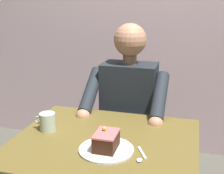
# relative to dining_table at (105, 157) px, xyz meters

# --- Properties ---
(dining_table) EXTENTS (0.92, 0.77, 0.75)m
(dining_table) POSITION_rel_dining_table_xyz_m (0.00, 0.00, 0.00)
(dining_table) COLOR brown
(dining_table) RESTS_ON ground
(chair) EXTENTS (0.42, 0.42, 0.90)m
(chair) POSITION_rel_dining_table_xyz_m (0.00, -0.67, -0.16)
(chair) COLOR brown
(chair) RESTS_ON ground
(seated_person) EXTENTS (0.53, 0.58, 1.28)m
(seated_person) POSITION_rel_dining_table_xyz_m (0.00, -0.50, 0.02)
(seated_person) COLOR #22272E
(seated_person) RESTS_ON ground
(dessert_plate) EXTENTS (0.26, 0.26, 0.01)m
(dessert_plate) POSITION_rel_dining_table_xyz_m (-0.04, 0.10, 0.10)
(dessert_plate) COLOR white
(dessert_plate) RESTS_ON dining_table
(cake_slice) EXTENTS (0.10, 0.14, 0.10)m
(cake_slice) POSITION_rel_dining_table_xyz_m (-0.04, 0.10, 0.15)
(cake_slice) COLOR #3E1E10
(cake_slice) RESTS_ON dessert_plate
(coffee_cup) EXTENTS (0.12, 0.08, 0.10)m
(coffee_cup) POSITION_rel_dining_table_xyz_m (0.33, -0.03, 0.15)
(coffee_cup) COLOR beige
(coffee_cup) RESTS_ON dining_table
(dessert_spoon) EXTENTS (0.06, 0.14, 0.01)m
(dessert_spoon) POSITION_rel_dining_table_xyz_m (-0.21, 0.12, 0.10)
(dessert_spoon) COLOR silver
(dessert_spoon) RESTS_ON dining_table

